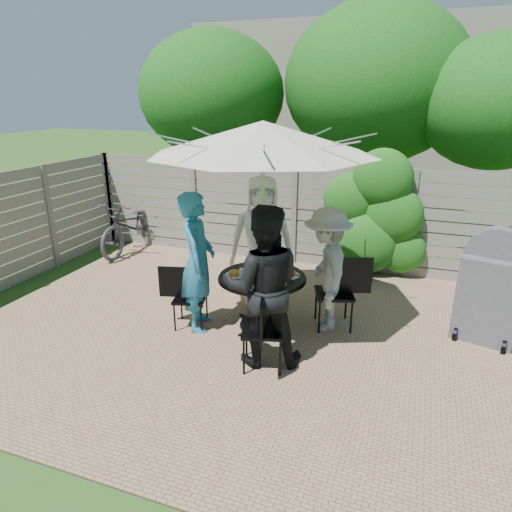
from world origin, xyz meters
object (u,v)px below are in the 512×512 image
(plate_left, at_px, (234,274))
(glass_front, at_px, (271,278))
(chair_back, at_px, (262,279))
(plate_front, at_px, (262,285))
(chair_right, at_px, (335,307))
(glass_right, at_px, (282,268))
(plate_extra, at_px, (277,283))
(glass_back, at_px, (254,264))
(bbq_grill, at_px, (491,290))
(umbrella, at_px, (263,138))
(plate_right, at_px, (290,274))
(plate_back, at_px, (262,264))
(person_left, at_px, (198,262))
(person_right, at_px, (326,270))
(syrup_jug, at_px, (258,269))
(bicycle, at_px, (132,225))
(person_front, at_px, (263,287))
(patio_table, at_px, (262,292))
(chair_left, at_px, (190,309))
(person_back, at_px, (262,241))
(chair_front, at_px, (263,345))
(coffee_cup, at_px, (269,266))
(glass_left, at_px, (242,274))

(plate_left, distance_m, glass_front, 0.53)
(chair_back, xyz_separation_m, plate_front, (0.45, -1.25, 0.47))
(chair_right, height_order, glass_right, chair_right)
(plate_extra, distance_m, glass_right, 0.42)
(chair_right, xyz_separation_m, glass_back, (-1.10, -0.12, 0.51))
(plate_front, xyz_separation_m, bbq_grill, (2.65, 1.04, -0.09))
(umbrella, bearing_deg, chair_right, 19.78)
(plate_right, bearing_deg, plate_back, 154.79)
(plate_back, relative_size, plate_left, 1.00)
(glass_right, bearing_deg, glass_front, -93.21)
(chair_back, relative_size, person_left, 0.54)
(person_right, distance_m, bbq_grill, 2.04)
(plate_left, bearing_deg, syrup_jug, 29.25)
(umbrella, distance_m, plate_left, 1.76)
(plate_back, xyz_separation_m, glass_right, (0.33, -0.15, 0.05))
(syrup_jug, xyz_separation_m, bicycle, (-3.41, 2.13, -0.30))
(glass_back, distance_m, glass_front, 0.56)
(person_left, height_order, chair_right, person_left)
(person_front, relative_size, plate_right, 7.25)
(patio_table, distance_m, chair_left, 1.00)
(plate_extra, relative_size, bbq_grill, 0.16)
(person_back, height_order, bicycle, person_back)
(plate_extra, bearing_deg, glass_front, 171.52)
(plate_left, distance_m, syrup_jug, 0.31)
(umbrella, xyz_separation_m, chair_front, (0.33, -0.91, -2.19))
(chair_left, xyz_separation_m, plate_back, (0.79, 0.66, 0.51))
(plate_extra, bearing_deg, coffee_cup, 118.54)
(glass_right, bearing_deg, plate_extra, -81.33)
(chair_front, xyz_separation_m, glass_left, (-0.54, 0.72, 0.52))
(plate_right, bearing_deg, chair_left, -160.27)
(coffee_cup, xyz_separation_m, bicycle, (-3.50, 1.91, -0.28))
(chair_front, bearing_deg, coffee_cup, -1.92)
(glass_back, xyz_separation_m, coffee_cup, (0.21, 0.03, -0.01))
(plate_left, distance_m, glass_right, 0.63)
(plate_back, height_order, syrup_jug, syrup_jug)
(plate_back, distance_m, plate_right, 0.51)
(chair_back, distance_m, person_left, 1.42)
(person_back, height_order, plate_left, person_back)
(person_left, height_order, glass_left, person_left)
(plate_extra, bearing_deg, bbq_grill, 20.14)
(person_back, height_order, plate_extra, person_back)
(chair_back, distance_m, glass_back, 0.88)
(person_back, distance_m, chair_front, 1.92)
(chair_right, relative_size, glass_front, 7.11)
(coffee_cup, bearing_deg, person_right, 3.02)
(bbq_grill, bearing_deg, bicycle, -178.34)
(umbrella, bearing_deg, person_left, -160.21)
(patio_table, xyz_separation_m, glass_left, (-0.21, -0.19, 0.29))
(person_back, bearing_deg, glass_front, -84.50)
(chair_back, bearing_deg, person_back, 4.43)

